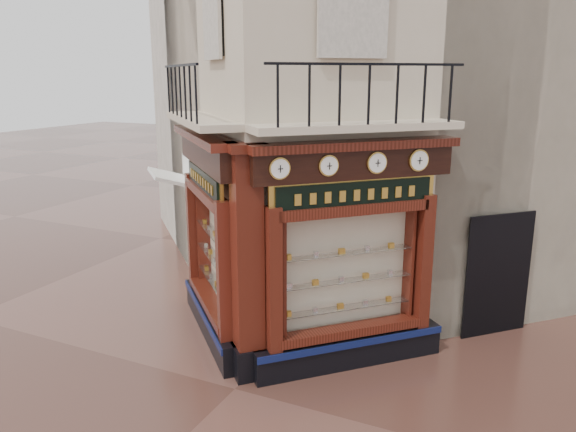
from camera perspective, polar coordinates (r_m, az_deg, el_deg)
The scene contains 15 objects.
ground at distance 9.65m, azimuth -5.42°, elevation -17.09°, with size 80.00×80.00×0.00m, color #4B2B23.
main_building at distance 13.92m, azimuth 7.59°, elevation 18.20°, with size 8.00×8.00×12.00m, color beige.
neighbour_left at distance 17.09m, azimuth 1.95°, elevation 15.87°, with size 8.00×8.00×11.00m, color beige.
neighbour_right at distance 15.80m, azimuth 19.31°, elevation 15.25°, with size 8.00×8.00×11.00m, color beige.
shopfront_left at distance 10.77m, azimuth -7.89°, elevation -2.26°, with size 2.86×2.86×3.98m.
shopfront_right at distance 9.58m, azimuth 6.42°, elevation -4.30°, with size 2.86×2.86×3.98m.
corner_pilaster at distance 9.21m, azimuth -4.12°, elevation -5.22°, with size 0.85×0.85×3.98m.
balcony at distance 9.59m, azimuth -1.45°, elevation 9.49°, with size 5.94×2.97×1.03m.
clock_a at distance 8.51m, azimuth -0.85°, elevation 4.85°, with size 0.28×0.28×0.34m.
clock_b at distance 8.80m, azimuth 4.15°, elevation 5.13°, with size 0.27×0.27×0.34m.
clock_c at distance 9.18m, azimuth 9.02°, elevation 5.36°, with size 0.29×0.29×0.35m.
clock_d at distance 9.58m, azimuth 13.14°, elevation 5.53°, with size 0.29×0.29×0.37m.
awning at distance 14.20m, azimuth -11.27°, elevation -6.71°, with size 1.55×0.93×0.08m, color white, non-canonical shape.
signboard_left at distance 10.49m, azimuth -8.51°, elevation 3.60°, with size 1.97×1.97×0.53m.
signboard_right at distance 9.22m, azimuth 6.82°, elevation 2.19°, with size 2.14×2.14×0.57m.
Camera 1 is at (4.28, -7.06, 5.01)m, focal length 35.00 mm.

